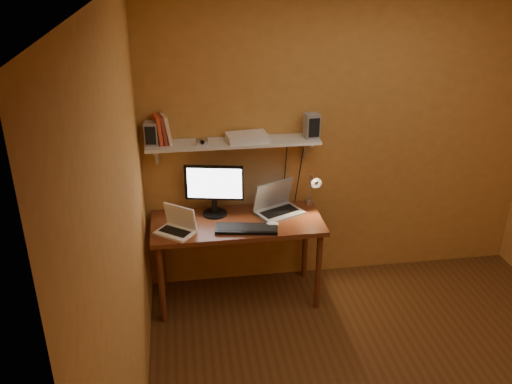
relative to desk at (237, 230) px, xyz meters
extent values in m
cube|color=#C5853C|center=(0.95, 0.33, 0.64)|extent=(3.40, 0.02, 2.60)
cube|color=#C5853C|center=(-0.76, -1.28, 0.64)|extent=(0.02, 3.20, 2.60)
cube|color=brown|center=(0.00, 0.00, 0.07)|extent=(1.40, 0.60, 0.04)
cylinder|color=brown|center=(-0.64, -0.24, -0.31)|extent=(0.05, 0.05, 0.71)
cylinder|color=brown|center=(0.64, -0.24, -0.31)|extent=(0.05, 0.05, 0.71)
cylinder|color=brown|center=(-0.64, 0.24, -0.31)|extent=(0.05, 0.05, 0.71)
cylinder|color=brown|center=(0.64, 0.24, -0.31)|extent=(0.05, 0.05, 0.71)
cube|color=silver|center=(0.00, 0.19, 0.70)|extent=(1.40, 0.25, 0.02)
cube|color=silver|center=(-0.62, 0.30, 0.60)|extent=(0.03, 0.03, 0.18)
cube|color=silver|center=(0.62, 0.30, 0.60)|extent=(0.03, 0.03, 0.18)
cylinder|color=black|center=(-0.17, 0.15, 0.09)|extent=(0.24, 0.24, 0.01)
cube|color=black|center=(-0.17, 0.15, 0.17)|extent=(0.05, 0.05, 0.15)
cube|color=black|center=(-0.17, 0.15, 0.37)|extent=(0.48, 0.12, 0.30)
cube|color=white|center=(-0.17, 0.14, 0.37)|extent=(0.44, 0.09, 0.26)
cube|color=gray|center=(0.37, 0.08, 0.10)|extent=(0.44, 0.39, 0.02)
cube|color=black|center=(0.37, 0.08, 0.11)|extent=(0.34, 0.26, 0.00)
cube|color=gray|center=(0.33, 0.17, 0.23)|extent=(0.36, 0.23, 0.25)
cube|color=#131D3C|center=(0.33, 0.17, 0.23)|extent=(0.32, 0.19, 0.21)
cube|color=white|center=(-0.51, -0.14, 0.10)|extent=(0.34, 0.33, 0.02)
cube|color=black|center=(-0.51, -0.14, 0.11)|extent=(0.26, 0.23, 0.00)
cube|color=white|center=(-0.46, -0.08, 0.20)|extent=(0.26, 0.21, 0.20)
cube|color=black|center=(-0.46, -0.08, 0.20)|extent=(0.22, 0.18, 0.17)
cube|color=black|center=(0.06, -0.17, 0.10)|extent=(0.51, 0.25, 0.03)
ellipsoid|color=white|center=(0.27, -0.13, 0.10)|extent=(0.11, 0.08, 0.04)
cube|color=silver|center=(0.66, 0.24, 0.08)|extent=(0.05, 0.06, 0.08)
cylinder|color=silver|center=(0.66, 0.24, 0.23)|extent=(0.02, 0.02, 0.28)
cylinder|color=silver|center=(0.66, 0.16, 0.37)|extent=(0.01, 0.16, 0.01)
cone|color=silver|center=(0.66, 0.08, 0.37)|extent=(0.09, 0.09, 0.09)
sphere|color=#FFE0A5|center=(0.66, 0.06, 0.37)|extent=(0.04, 0.04, 0.04)
cube|color=gray|center=(-0.64, 0.20, 0.80)|extent=(0.12, 0.12, 0.19)
cube|color=gray|center=(0.64, 0.19, 0.81)|extent=(0.12, 0.12, 0.20)
cube|color=#D14527|center=(-0.59, 0.22, 0.83)|extent=(0.08, 0.16, 0.23)
cube|color=maroon|center=(-0.56, 0.22, 0.83)|extent=(0.09, 0.17, 0.23)
cube|color=beige|center=(-0.53, 0.22, 0.83)|extent=(0.09, 0.17, 0.23)
cube|color=silver|center=(-0.26, 0.14, 0.74)|extent=(0.10, 0.04, 0.06)
cylinder|color=black|center=(-0.26, 0.12, 0.74)|extent=(0.04, 0.02, 0.03)
cube|color=white|center=(0.11, 0.19, 0.74)|extent=(0.34, 0.25, 0.05)
camera|label=1|loc=(-0.42, -3.91, 2.15)|focal=38.00mm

